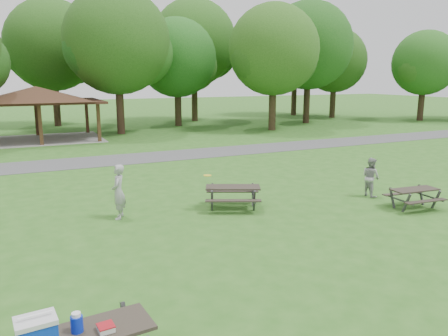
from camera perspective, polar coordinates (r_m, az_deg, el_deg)
ground at (r=11.64m, az=4.06°, el=-10.40°), size 160.00×160.00×0.00m
asphalt_path at (r=24.36m, az=-12.30°, el=1.18°), size 120.00×3.20×0.02m
pavilion at (r=33.41m, az=-23.34°, el=8.59°), size 8.60×7.01×3.76m
tree_row_e at (r=35.26m, az=-13.64°, el=15.39°), size 8.40×8.00×11.02m
tree_row_f at (r=40.22m, az=-6.04°, el=13.83°), size 7.35×7.00×9.55m
tree_row_g at (r=36.96m, az=6.59°, el=14.75°), size 7.77×7.40×10.25m
tree_row_h at (r=43.25m, az=11.09°, el=15.11°), size 8.61×8.20×11.37m
tree_row_i at (r=49.63m, az=14.31°, el=13.23°), size 7.14×6.80×9.52m
tree_row_j at (r=49.17m, az=24.77°, el=12.13°), size 6.72×6.40×8.96m
tree_deep_b at (r=42.60m, az=-21.41°, el=14.40°), size 8.40×8.00×11.13m
tree_deep_c at (r=44.64m, az=-3.84°, el=15.72°), size 8.82×8.40×11.90m
tree_deep_d at (r=52.08m, az=9.39°, el=14.58°), size 8.40×8.00×11.27m
picnic_table_middle at (r=14.79m, az=1.16°, el=-3.12°), size 2.27×2.10×0.79m
picnic_table_far at (r=16.17m, az=23.61°, el=-3.06°), size 1.74×1.45×0.70m
frisbee_in_flight at (r=14.41m, az=-2.17°, el=-0.97°), size 0.35×0.35×0.02m
frisbee_thrower at (r=14.07m, az=-13.61°, el=-3.04°), size 0.62×0.74×1.73m
frisbee_catcher at (r=17.16m, az=18.62°, el=-1.13°), size 0.57×0.72×1.47m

